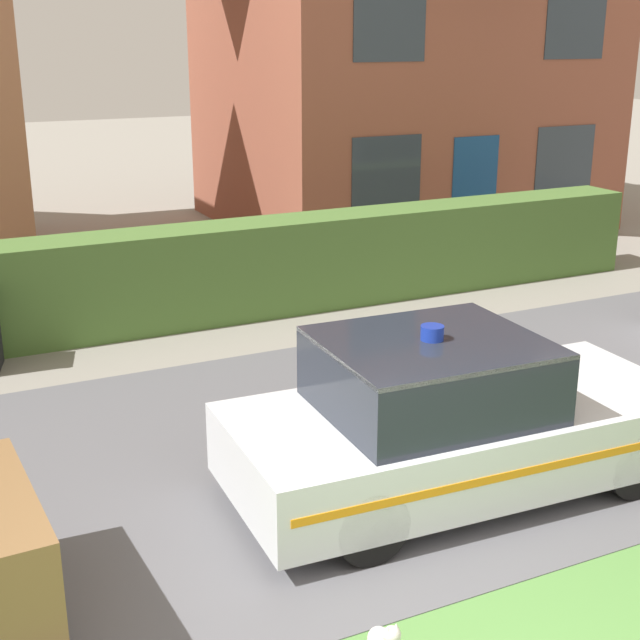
# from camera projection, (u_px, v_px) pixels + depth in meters

# --- Properties ---
(road_strip) EXTENTS (28.00, 5.48, 0.01)m
(road_strip) POSITION_uv_depth(u_px,v_px,m) (264.00, 457.00, 8.59)
(road_strip) COLOR #5B5B60
(road_strip) RESTS_ON ground
(garden_hedge) EXTENTS (13.66, 0.84, 1.35)m
(garden_hedge) POSITION_uv_depth(u_px,v_px,m) (234.00, 271.00, 12.70)
(garden_hedge) COLOR #4C7233
(garden_hedge) RESTS_ON ground
(police_car) EXTENTS (4.23, 1.96, 1.55)m
(police_car) POSITION_uv_depth(u_px,v_px,m) (452.00, 419.00, 7.83)
(police_car) COLOR black
(police_car) RESTS_ON road_strip
(house_right) EXTENTS (7.70, 6.26, 7.89)m
(house_right) POSITION_uv_depth(u_px,v_px,m) (401.00, 27.00, 18.42)
(house_right) COLOR #93513D
(house_right) RESTS_ON ground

